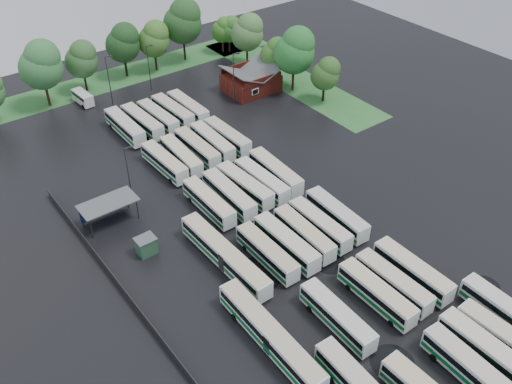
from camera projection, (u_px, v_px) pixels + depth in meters
ground at (297, 254)px, 77.68m from camera, size 160.00×160.00×0.00m
brick_building at (251, 82)px, 115.35m from camera, size 10.07×8.60×5.39m
wash_shed at (107, 204)px, 81.64m from camera, size 8.20×4.20×3.58m
utility_hut at (146, 246)px, 77.12m from camera, size 2.70×2.20×2.62m
grass_strip_north at (105, 81)px, 119.92m from camera, size 80.00×10.00×0.01m
grass_strip_east at (289, 77)px, 121.30m from camera, size 10.00×50.00×0.01m
west_fence at (122, 289)px, 71.73m from camera, size 0.10×50.00×1.20m
bus_r0c2 at (469, 368)px, 61.01m from camera, size 2.86×11.44×3.16m
bus_r0c3 at (486, 351)px, 62.75m from camera, size 2.51×11.61×3.23m
bus_r0c4 at (504, 339)px, 64.07m from camera, size 2.90×11.34×3.13m
bus_r1c0 at (337, 316)px, 66.75m from camera, size 2.70×11.20×3.10m
bus_r1c2 at (377, 294)px, 69.60m from camera, size 2.46×11.28×3.14m
bus_r1c3 at (393, 282)px, 71.11m from camera, size 2.48×11.14×3.10m
bus_r1c4 at (413, 271)px, 72.66m from camera, size 2.47×11.50×3.20m
bus_r2c0 at (267, 253)px, 75.45m from camera, size 2.48×11.09×3.08m
bus_r2c1 at (286, 243)px, 76.88m from camera, size 2.47×11.54×3.21m
bus_r2c2 at (304, 234)px, 78.44m from camera, size 2.78×11.17×3.09m
bus_r2c3 at (320, 225)px, 79.99m from camera, size 2.46×11.11×3.09m
bus_r2c4 at (337, 215)px, 81.72m from camera, size 2.92×11.43×3.15m
bus_r3c0 at (209, 202)px, 84.06m from camera, size 2.48×11.19×3.11m
bus_r3c1 at (229, 195)px, 85.48m from camera, size 2.80×11.62×3.22m
bus_r3c2 at (245, 186)px, 87.30m from camera, size 2.98×11.52×3.18m
bus_r3c3 at (262, 181)px, 88.42m from camera, size 2.54×11.25×3.12m
bus_r3c4 at (275, 172)px, 90.17m from camera, size 3.04×11.76×3.24m
bus_r4c0 at (164, 162)px, 92.53m from camera, size 2.67×11.18×3.09m
bus_r4c1 at (181, 156)px, 93.99m from camera, size 2.92×11.17×3.08m
bus_r4c2 at (197, 148)px, 95.94m from camera, size 2.50×11.29×3.14m
bus_r4c3 at (212, 142)px, 97.45m from camera, size 2.77×11.34×3.14m
bus_r4c4 at (227, 136)px, 98.89m from camera, size 2.58×11.23×3.11m
bus_r5c0 at (125, 127)px, 101.44m from camera, size 2.56×11.64×3.24m
bus_r5c1 at (142, 122)px, 102.88m from camera, size 2.85×11.52×3.18m
bus_r5c2 at (158, 117)px, 104.37m from camera, size 2.76×11.18×3.09m
bus_r5c3 at (173, 111)px, 106.02m from camera, size 2.87×11.41×3.15m
bus_r5c4 at (188, 107)px, 107.20m from camera, size 2.49×11.28×3.13m
artic_bus_west_b at (225, 255)px, 74.90m from camera, size 2.73×17.33×3.21m
artic_bus_west_c at (270, 336)px, 64.40m from camera, size 2.84×17.41×3.22m
minibus at (83, 97)px, 111.26m from camera, size 2.43×5.60×2.39m
tree_north_1 at (41, 64)px, 106.17m from camera, size 8.13×8.13×13.47m
tree_north_2 at (82, 59)px, 112.33m from camera, size 6.49×6.49×10.74m
tree_north_3 at (123, 42)px, 117.42m from camera, size 7.06×7.06×11.69m
tree_north_4 at (154, 39)px, 120.06m from camera, size 6.67×6.67×11.05m
tree_north_5 at (183, 21)px, 123.25m from camera, size 8.41×8.41×13.93m
tree_north_6 at (230, 29)px, 128.85m from camera, size 5.12×5.12×8.48m
tree_east_0 at (326, 73)px, 109.33m from camera, size 5.57×5.57×9.22m
tree_east_1 at (295, 50)px, 111.60m from camera, size 8.07×8.07×13.37m
tree_east_2 at (275, 53)px, 116.44m from camera, size 5.77×5.74×9.51m
tree_east_3 at (248, 32)px, 122.17m from camera, size 6.97×6.97×11.54m
tree_east_4 at (223, 29)px, 128.96m from camera, size 5.04×5.00×8.29m
lamp_post_ne at (234, 75)px, 108.91m from camera, size 1.57×0.31×10.17m
lamp_post_nw at (129, 171)px, 84.09m from camera, size 1.44×0.28×9.38m
lamp_post_back_w at (109, 77)px, 108.26m from camera, size 1.54×0.30×10.02m
lamp_post_back_e at (149, 65)px, 113.44m from camera, size 1.46×0.28×9.48m
puddle_0 at (392, 363)px, 63.62m from camera, size 5.11×5.11×0.01m
puddle_1 at (496, 340)px, 66.13m from camera, size 2.58×2.58×0.01m
puddle_2 at (256, 275)px, 74.54m from camera, size 6.84×6.84×0.01m
puddle_3 at (330, 263)px, 76.37m from camera, size 4.50×4.50×0.01m
puddle_4 at (485, 286)px, 72.95m from camera, size 3.77×3.77×0.01m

